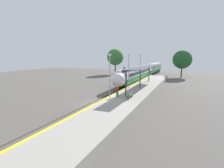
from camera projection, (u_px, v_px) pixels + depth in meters
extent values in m
plane|color=#56514C|center=(96.00, 103.00, 25.45)|extent=(120.00, 120.00, 0.00)
cube|color=slate|center=(92.00, 102.00, 25.72)|extent=(0.08, 90.00, 0.15)
cube|color=slate|center=(101.00, 103.00, 25.16)|extent=(0.08, 90.00, 0.15)
cube|color=black|center=(136.00, 80.00, 44.81)|extent=(2.42, 20.98, 0.85)
cube|color=#196633|center=(136.00, 77.00, 44.67)|extent=(2.75, 22.80, 0.87)
cube|color=#196633|center=(136.00, 75.00, 44.57)|extent=(2.76, 22.80, 0.30)
cube|color=silver|center=(136.00, 71.00, 44.45)|extent=(2.75, 22.80, 1.32)
cube|color=black|center=(136.00, 72.00, 44.46)|extent=(2.78, 20.98, 0.73)
cube|color=#9E9EA3|center=(136.00, 68.00, 44.32)|extent=(2.47, 22.80, 0.30)
cylinder|color=black|center=(123.00, 86.00, 37.71)|extent=(0.12, 0.89, 0.89)
cylinder|color=black|center=(129.00, 86.00, 37.15)|extent=(0.12, 0.89, 0.89)
cylinder|color=black|center=(126.00, 84.00, 39.71)|extent=(0.12, 0.89, 0.89)
cylinder|color=black|center=(132.00, 85.00, 39.15)|extent=(0.12, 0.89, 0.89)
cylinder|color=black|center=(139.00, 78.00, 50.53)|extent=(0.12, 0.89, 0.89)
cylinder|color=black|center=(144.00, 78.00, 49.97)|extent=(0.12, 0.89, 0.89)
cylinder|color=black|center=(141.00, 77.00, 52.52)|extent=(0.12, 0.89, 0.89)
cylinder|color=black|center=(146.00, 77.00, 51.96)|extent=(0.12, 0.89, 0.89)
ellipsoid|color=silver|center=(119.00, 80.00, 33.19)|extent=(2.64, 3.37, 2.74)
ellipsoid|color=black|center=(118.00, 78.00, 32.73)|extent=(1.92, 1.97, 1.39)
sphere|color=#F9F4CC|center=(116.00, 86.00, 32.20)|extent=(0.24, 0.24, 0.24)
cube|color=black|center=(153.00, 72.00, 66.20)|extent=(2.42, 20.98, 0.85)
cube|color=#196633|center=(153.00, 70.00, 66.06)|extent=(2.75, 22.80, 0.87)
cube|color=#196633|center=(153.00, 68.00, 65.97)|extent=(2.76, 22.80, 0.30)
cube|color=silver|center=(153.00, 66.00, 65.84)|extent=(2.75, 22.80, 1.32)
cube|color=black|center=(153.00, 66.00, 65.85)|extent=(2.78, 20.98, 0.73)
cube|color=#9E9EA3|center=(153.00, 64.00, 65.71)|extent=(2.47, 22.80, 0.30)
cylinder|color=black|center=(146.00, 75.00, 59.11)|extent=(0.12, 0.89, 0.89)
cylinder|color=black|center=(151.00, 75.00, 58.55)|extent=(0.12, 0.89, 0.89)
cylinder|color=black|center=(148.00, 74.00, 61.10)|extent=(0.12, 0.89, 0.89)
cylinder|color=black|center=(152.00, 74.00, 60.54)|extent=(0.12, 0.89, 0.89)
cylinder|color=black|center=(154.00, 71.00, 71.92)|extent=(0.12, 0.89, 0.89)
cylinder|color=black|center=(157.00, 72.00, 71.36)|extent=(0.12, 0.89, 0.89)
cylinder|color=black|center=(155.00, 71.00, 73.92)|extent=(0.12, 0.89, 0.89)
cylinder|color=black|center=(158.00, 71.00, 73.36)|extent=(0.12, 0.89, 0.89)
cube|color=#9E998E|center=(123.00, 103.00, 23.77)|extent=(5.14, 64.00, 0.97)
cube|color=yellow|center=(107.00, 98.00, 24.61)|extent=(0.40, 64.00, 0.01)
cube|color=#4C6B4C|center=(128.00, 98.00, 23.66)|extent=(0.36, 0.06, 0.42)
cube|color=#4C6B4C|center=(131.00, 96.00, 24.87)|extent=(0.36, 0.06, 0.42)
cube|color=#4C6B4C|center=(130.00, 95.00, 24.23)|extent=(0.44, 1.79, 0.03)
cube|color=#4C6B4C|center=(131.00, 94.00, 24.11)|extent=(0.04, 1.79, 0.44)
cube|color=#1E604C|center=(117.00, 94.00, 25.19)|extent=(0.28, 0.20, 0.83)
cube|color=maroon|center=(117.00, 89.00, 25.07)|extent=(0.36, 0.22, 0.66)
sphere|color=beige|center=(117.00, 86.00, 25.00)|extent=(0.22, 0.22, 0.22)
cylinder|color=#59595E|center=(124.00, 77.00, 42.27)|extent=(0.14, 0.14, 3.44)
cube|color=black|center=(124.00, 69.00, 41.94)|extent=(0.28, 0.20, 0.70)
sphere|color=black|center=(124.00, 68.00, 41.82)|extent=(0.14, 0.14, 0.14)
sphere|color=red|center=(124.00, 69.00, 41.87)|extent=(0.14, 0.14, 0.14)
cylinder|color=#9E9EA3|center=(110.00, 77.00, 24.02)|extent=(0.12, 0.12, 5.89)
cube|color=silver|center=(110.00, 55.00, 23.53)|extent=(0.36, 0.20, 0.24)
cylinder|color=#9E9EA3|center=(129.00, 72.00, 31.64)|extent=(0.12, 0.12, 5.89)
cube|color=silver|center=(129.00, 55.00, 31.15)|extent=(0.36, 0.20, 0.24)
cylinder|color=#9E9EA3|center=(140.00, 69.00, 39.25)|extent=(0.12, 0.12, 5.89)
cube|color=silver|center=(140.00, 55.00, 38.76)|extent=(0.36, 0.20, 0.24)
cylinder|color=#333842|center=(126.00, 84.00, 25.12)|extent=(0.20, 0.20, 3.70)
cylinder|color=#333842|center=(140.00, 78.00, 32.59)|extent=(0.20, 0.20, 3.70)
cylinder|color=#333842|center=(149.00, 73.00, 40.05)|extent=(0.20, 0.20, 3.70)
cube|color=#333842|center=(140.00, 67.00, 32.27)|extent=(0.24, 19.47, 0.36)
cube|color=#333842|center=(145.00, 67.00, 31.90)|extent=(2.00, 19.47, 0.10)
cylinder|color=brown|center=(115.00, 69.00, 65.95)|extent=(0.44, 0.44, 3.92)
sphere|color=#337033|center=(115.00, 57.00, 65.25)|extent=(6.14, 6.14, 6.14)
cylinder|color=brown|center=(181.00, 72.00, 56.13)|extent=(0.44, 0.44, 3.31)
sphere|color=#1E5123|center=(182.00, 59.00, 55.49)|extent=(5.92, 5.92, 5.92)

